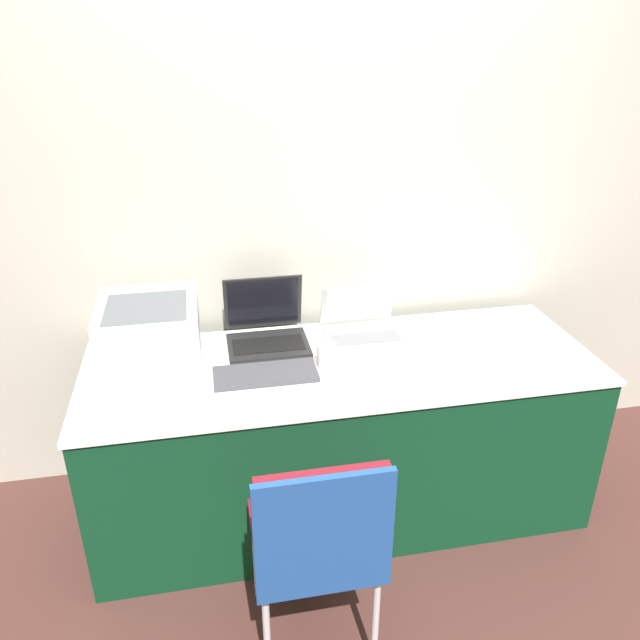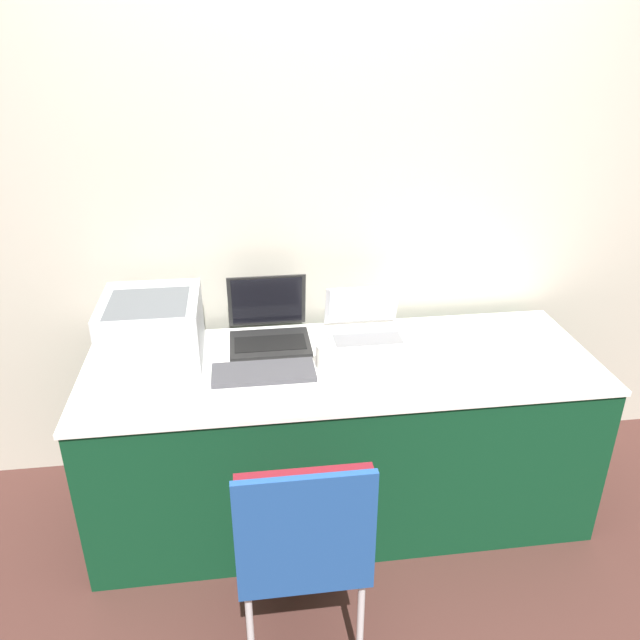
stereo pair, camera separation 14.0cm
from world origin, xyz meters
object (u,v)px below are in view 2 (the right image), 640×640
laptop_left (269,328)px  chair (303,536)px  printer (152,327)px  external_keyboard (264,372)px  coffee_cup (325,356)px  laptop_right (365,327)px

laptop_left → chair: bearing=-87.6°
printer → chair: printer is taller
laptop_left → chair: laptop_left is taller
printer → laptop_left: printer is taller
chair → printer: bearing=121.0°
external_keyboard → coffee_cup: (0.25, 0.03, 0.04)m
laptop_left → laptop_right: size_ratio=1.04×
printer → external_keyboard: (0.44, -0.19, -0.14)m
laptop_right → coffee_cup: size_ratio=3.23×
external_keyboard → coffee_cup: size_ratio=3.95×
external_keyboard → coffee_cup: bearing=6.7°
laptop_right → external_keyboard: laptop_right is taller
laptop_right → external_keyboard: 0.54m
laptop_left → external_keyboard: laptop_left is taller
printer → laptop_left: bearing=13.4°
laptop_left → printer: bearing=-166.6°
laptop_right → external_keyboard: (-0.47, -0.27, -0.04)m
coffee_cup → chair: bearing=-103.6°
external_keyboard → chair: bearing=-83.1°
printer → external_keyboard: 0.50m
external_keyboard → chair: size_ratio=0.47×
coffee_cup → chair: chair is taller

